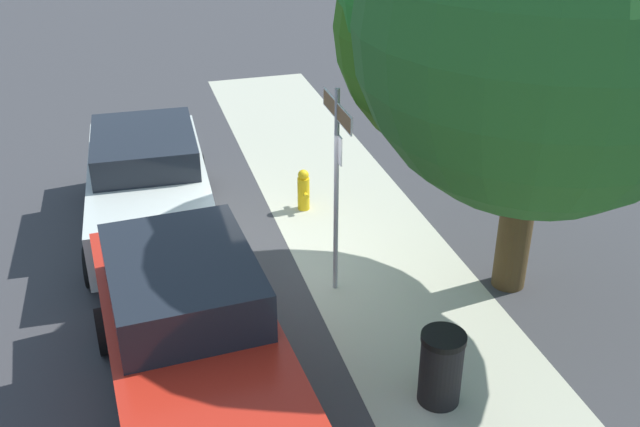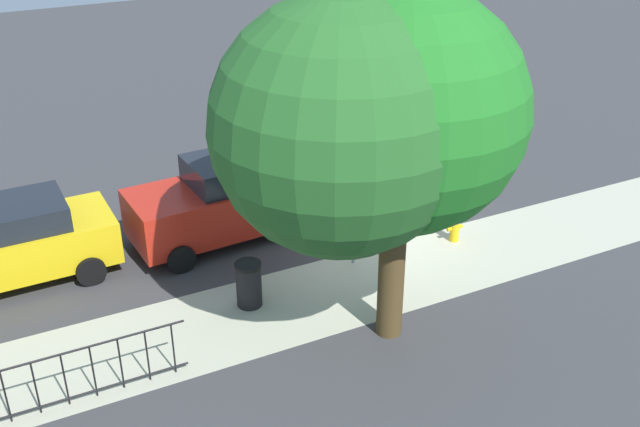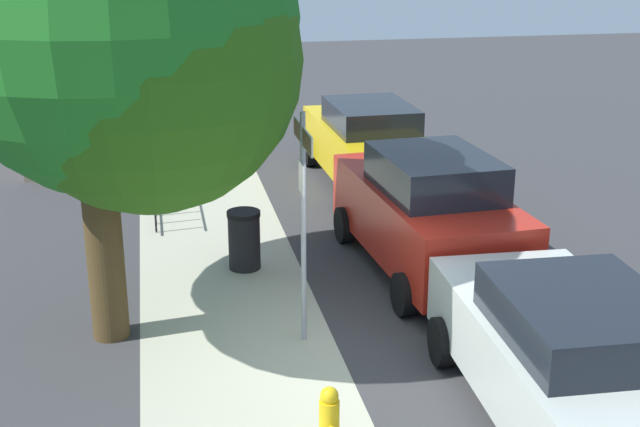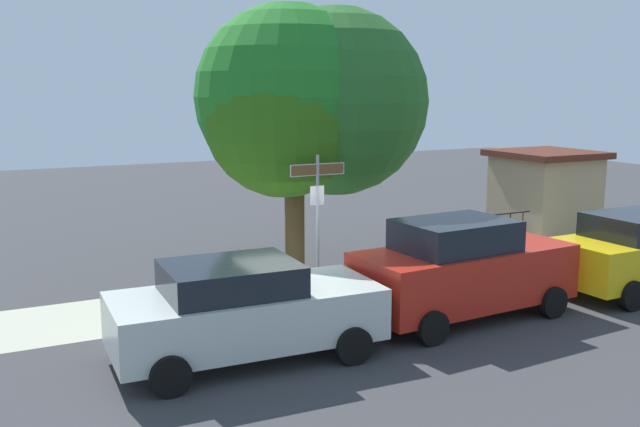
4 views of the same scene
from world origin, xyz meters
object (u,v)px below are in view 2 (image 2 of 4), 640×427
car_yellow (4,244)px  fire_hydrant (455,226)px  shade_tree (375,120)px  car_red (229,199)px  car_silver (396,165)px  trash_bin (249,284)px  street_sign (355,175)px

car_yellow → fire_hydrant: bearing=162.3°
shade_tree → car_yellow: (6.18, -4.69, -3.31)m
car_red → car_silver: bearing=178.0°
trash_bin → car_red: bearing=-103.1°
car_red → car_yellow: (4.93, -0.26, -0.09)m
shade_tree → fire_hydrant: size_ratio=8.38×
car_red → fire_hydrant: bearing=147.5°
street_sign → car_yellow: (6.97, -2.63, -1.26)m
shade_tree → car_yellow: 8.43m
car_silver → car_red: size_ratio=0.99×
street_sign → trash_bin: size_ratio=3.23×
street_sign → car_red: street_sign is taller
street_sign → trash_bin: 3.22m
car_red → fire_hydrant: 5.36m
car_yellow → trash_bin: (-4.27, 3.13, -0.42)m
car_red → street_sign: bearing=127.0°
street_sign → car_yellow: bearing=-20.7°
car_silver → trash_bin: (5.34, 3.01, -0.38)m
fire_hydrant → shade_tree: bearing=28.6°
shade_tree → fire_hydrant: 5.46m
street_sign → shade_tree: shade_tree is taller
street_sign → car_red: 3.34m
car_yellow → car_red: bearing=175.8°
car_silver → car_yellow: 9.60m
street_sign → trash_bin: bearing=10.4°
street_sign → car_silver: street_sign is taller
car_red → shade_tree: bearing=102.1°
car_red → fire_hydrant: car_red is taller
car_silver → shade_tree: bearing=55.3°
street_sign → fire_hydrant: bearing=175.7°
car_silver → car_red: bearing=3.8°
street_sign → fire_hydrant: street_sign is taller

